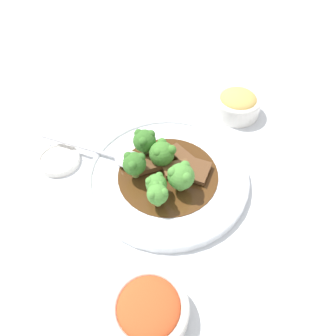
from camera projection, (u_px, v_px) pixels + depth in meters
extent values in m
plane|color=silver|center=(168.00, 179.00, 0.62)|extent=(4.00, 4.00, 0.00)
cylinder|color=white|center=(168.00, 177.00, 0.62)|extent=(0.30, 0.30, 0.01)
torus|color=white|center=(168.00, 175.00, 0.61)|extent=(0.30, 0.30, 0.01)
cylinder|color=#4C2D14|center=(168.00, 175.00, 0.61)|extent=(0.19, 0.19, 0.00)
cube|color=brown|center=(183.00, 157.00, 0.63)|extent=(0.05, 0.07, 0.01)
cube|color=brown|center=(177.00, 169.00, 0.61)|extent=(0.05, 0.04, 0.01)
cube|color=brown|center=(199.00, 172.00, 0.61)|extent=(0.06, 0.06, 0.01)
cube|color=brown|center=(149.00, 165.00, 0.61)|extent=(0.05, 0.03, 0.01)
cylinder|color=#8EB756|center=(145.00, 149.00, 0.64)|extent=(0.01, 0.01, 0.02)
sphere|color=#387028|center=(145.00, 141.00, 0.62)|extent=(0.04, 0.04, 0.04)
sphere|color=#387028|center=(151.00, 134.00, 0.61)|extent=(0.02, 0.02, 0.02)
sphere|color=#387028|center=(139.00, 133.00, 0.61)|extent=(0.02, 0.02, 0.02)
sphere|color=#387028|center=(143.00, 142.00, 0.60)|extent=(0.02, 0.02, 0.02)
cylinder|color=#8EB756|center=(181.00, 185.00, 0.58)|extent=(0.02, 0.02, 0.02)
sphere|color=#4C8E38|center=(181.00, 176.00, 0.56)|extent=(0.05, 0.05, 0.05)
sphere|color=#4C8E38|center=(185.00, 166.00, 0.56)|extent=(0.02, 0.02, 0.02)
sphere|color=#4C8E38|center=(173.00, 172.00, 0.55)|extent=(0.02, 0.02, 0.02)
sphere|color=#4C8E38|center=(186.00, 177.00, 0.54)|extent=(0.02, 0.02, 0.02)
cylinder|color=#7FA84C|center=(158.00, 201.00, 0.56)|extent=(0.01, 0.01, 0.02)
sphere|color=#4C8E38|center=(158.00, 194.00, 0.54)|extent=(0.04, 0.04, 0.04)
sphere|color=#4C8E38|center=(156.00, 185.00, 0.54)|extent=(0.01, 0.01, 0.01)
sphere|color=#4C8E38|center=(152.00, 195.00, 0.53)|extent=(0.01, 0.01, 0.01)
sphere|color=#4C8E38|center=(164.00, 192.00, 0.53)|extent=(0.01, 0.01, 0.01)
cylinder|color=#8EB756|center=(135.00, 172.00, 0.60)|extent=(0.01, 0.01, 0.02)
sphere|color=#387028|center=(134.00, 164.00, 0.58)|extent=(0.04, 0.04, 0.04)
sphere|color=#387028|center=(128.00, 156.00, 0.58)|extent=(0.02, 0.02, 0.02)
sphere|color=#387028|center=(133.00, 165.00, 0.56)|extent=(0.02, 0.02, 0.02)
sphere|color=#387028|center=(141.00, 157.00, 0.58)|extent=(0.02, 0.02, 0.02)
cylinder|color=#7FA84C|center=(157.00, 191.00, 0.58)|extent=(0.01, 0.01, 0.01)
sphere|color=#4C8E38|center=(156.00, 184.00, 0.56)|extent=(0.04, 0.04, 0.04)
sphere|color=#4C8E38|center=(149.00, 181.00, 0.55)|extent=(0.01, 0.01, 0.01)
sphere|color=#4C8E38|center=(160.00, 185.00, 0.55)|extent=(0.01, 0.01, 0.01)
sphere|color=#4C8E38|center=(159.00, 176.00, 0.56)|extent=(0.01, 0.01, 0.01)
cylinder|color=#8EB756|center=(164.00, 161.00, 0.62)|extent=(0.02, 0.02, 0.01)
sphere|color=#427F2D|center=(164.00, 153.00, 0.61)|extent=(0.05, 0.05, 0.05)
sphere|color=#427F2D|center=(158.00, 152.00, 0.59)|extent=(0.02, 0.02, 0.02)
sphere|color=#427F2D|center=(172.00, 150.00, 0.59)|extent=(0.02, 0.02, 0.02)
sphere|color=#427F2D|center=(162.00, 143.00, 0.61)|extent=(0.02, 0.02, 0.02)
ellipsoid|color=silver|center=(131.00, 160.00, 0.62)|extent=(0.08, 0.08, 0.01)
cylinder|color=silver|center=(78.00, 146.00, 0.65)|extent=(0.12, 0.12, 0.01)
cylinder|color=white|center=(150.00, 315.00, 0.46)|extent=(0.06, 0.06, 0.01)
cylinder|color=white|center=(149.00, 311.00, 0.45)|extent=(0.11, 0.11, 0.03)
torus|color=white|center=(149.00, 308.00, 0.44)|extent=(0.11, 0.11, 0.01)
ellipsoid|color=#D14C23|center=(149.00, 307.00, 0.44)|extent=(0.09, 0.09, 0.02)
cylinder|color=white|center=(236.00, 112.00, 0.74)|extent=(0.06, 0.06, 0.01)
cylinder|color=white|center=(237.00, 107.00, 0.73)|extent=(0.10, 0.10, 0.04)
torus|color=white|center=(238.00, 100.00, 0.72)|extent=(0.10, 0.10, 0.01)
ellipsoid|color=tan|center=(239.00, 99.00, 0.71)|extent=(0.08, 0.08, 0.03)
cylinder|color=white|center=(59.00, 160.00, 0.65)|extent=(0.08, 0.08, 0.01)
torus|color=white|center=(58.00, 159.00, 0.64)|extent=(0.08, 0.08, 0.01)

